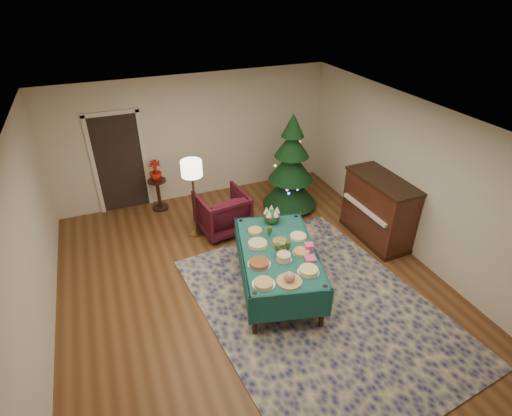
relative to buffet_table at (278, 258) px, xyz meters
name	(u,v)px	position (x,y,z in m)	size (l,w,h in m)	color
room_shell	(256,220)	(-0.34, 0.08, 0.73)	(7.00, 7.00, 7.00)	#593319
doorway	(119,161)	(-1.94, 3.56, 0.48)	(1.08, 0.04, 2.16)	black
rug	(318,308)	(0.40, -0.66, -0.61)	(3.20, 4.20, 0.02)	#141C4B
buffet_table	(278,258)	(0.00, 0.00, 0.00)	(1.62, 2.21, 0.77)	black
platter_0	(264,283)	(-0.51, -0.64, 0.18)	(0.32, 0.32, 0.05)	silver
platter_1	(289,278)	(-0.17, -0.73, 0.22)	(0.36, 0.36, 0.17)	silver
platter_2	(309,271)	(0.18, -0.64, 0.18)	(0.31, 0.31, 0.06)	silver
platter_3	(259,263)	(-0.41, -0.22, 0.18)	(0.34, 0.34, 0.05)	silver
platter_4	(284,257)	(-0.03, -0.26, 0.20)	(0.25, 0.25, 0.11)	silver
platter_5	(302,252)	(0.30, -0.21, 0.17)	(0.28, 0.28, 0.04)	silver
platter_6	(258,244)	(-0.25, 0.23, 0.18)	(0.34, 0.34, 0.05)	silver
platter_7	(280,243)	(0.08, 0.11, 0.19)	(0.28, 0.28, 0.07)	silver
platter_8	(298,237)	(0.43, 0.17, 0.17)	(0.30, 0.30, 0.04)	silver
platter_9	(255,231)	(-0.15, 0.58, 0.17)	(0.27, 0.27, 0.04)	silver
goblet_0	(269,231)	(0.02, 0.38, 0.25)	(0.08, 0.08, 0.18)	#2D471E
goblet_1	(288,246)	(0.12, -0.09, 0.25)	(0.08, 0.08, 0.18)	#2D471E
goblet_2	(277,249)	(-0.06, -0.09, 0.25)	(0.08, 0.08, 0.18)	#2D471E
napkin_stack	(310,259)	(0.34, -0.40, 0.17)	(0.15, 0.15, 0.04)	#EB4190
gift_box	(309,247)	(0.43, -0.18, 0.21)	(0.12, 0.12, 0.10)	#F94592
centerpiece	(272,215)	(0.22, 0.74, 0.29)	(0.28, 0.28, 0.32)	#1E4C1E
armchair	(222,210)	(-0.29, 1.92, -0.16)	(0.89, 0.84, 0.92)	#410E19
floor_lamp	(192,173)	(-0.80, 1.97, 0.71)	(0.38, 0.38, 1.57)	#A57F3F
side_table	(159,195)	(-1.29, 3.24, -0.29)	(0.38, 0.38, 0.68)	black
potted_plant	(156,175)	(-1.29, 3.24, 0.19)	(0.25, 0.44, 0.25)	#AC170C
christmas_tree	(291,168)	(1.33, 2.24, 0.32)	(1.28, 1.28, 2.09)	black
piano	(378,210)	(2.33, 0.59, 0.00)	(0.72, 1.47, 1.26)	black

